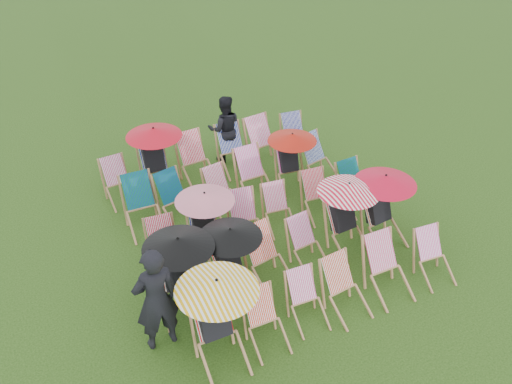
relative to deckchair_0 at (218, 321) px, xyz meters
name	(u,v)px	position (x,y,z in m)	size (l,w,h in m)	color
ground	(264,235)	(1.92, 2.24, -0.76)	(100.00, 100.00, 0.00)	#17320B
deckchair_0	(218,321)	(0.00, 0.00, 0.00)	(1.21, 1.25, 1.43)	#A4744C
deckchair_1	(266,322)	(0.74, -0.07, -0.33)	(0.58, 0.80, 0.85)	#A4744C
deckchair_2	(307,301)	(1.53, 0.04, -0.35)	(0.58, 0.78, 0.81)	#A4744C
deckchair_3	(346,289)	(2.20, -0.05, -0.31)	(0.67, 0.88, 0.90)	#A4744C
deckchair_4	(389,269)	(3.07, -0.01, -0.27)	(0.65, 0.90, 0.97)	#A4744C
deckchair_5	(435,257)	(4.01, -0.08, -0.34)	(0.62, 0.82, 0.84)	#A4744C
deckchair_6	(179,274)	(-0.14, 1.21, -0.04)	(1.14, 1.21, 1.35)	#A4744C
deckchair_7	(232,261)	(0.77, 1.17, -0.10)	(1.05, 1.13, 1.24)	#A4744C
deckchair_8	(269,259)	(1.41, 1.12, -0.27)	(0.76, 0.97, 0.97)	#A4744C
deckchair_9	(308,244)	(2.25, 1.20, -0.34)	(0.64, 0.83, 0.84)	#A4744C
deckchair_10	(348,216)	(3.11, 1.27, -0.05)	(1.13, 1.19, 1.34)	#A4744C
deckchair_11	(384,208)	(3.83, 1.16, -0.04)	(1.14, 1.21, 1.35)	#A4744C
deckchair_12	(165,248)	(-0.04, 2.23, -0.32)	(0.66, 0.86, 0.88)	#A4744C
deckchair_13	(205,224)	(0.75, 2.28, -0.09)	(1.06, 1.13, 1.26)	#A4744C
deckchair_14	(246,219)	(1.57, 2.32, -0.31)	(0.71, 0.90, 0.89)	#A4744C
deckchair_15	(279,209)	(2.30, 2.36, -0.35)	(0.62, 0.81, 0.82)	#A4744C
deckchair_16	(319,197)	(3.19, 2.34, -0.33)	(0.64, 0.84, 0.86)	#A4744C
deckchair_17	(356,187)	(4.01, 2.24, -0.30)	(0.64, 0.87, 0.91)	#A4744C
deckchair_18	(142,206)	(-0.03, 3.51, -0.25)	(0.71, 0.96, 1.01)	#A4744C
deckchair_19	(177,200)	(0.65, 3.46, -0.29)	(0.78, 0.97, 0.94)	#A4744C
deckchair_20	(222,191)	(1.58, 3.42, -0.34)	(0.65, 0.84, 0.83)	#A4744C
deckchair_21	(255,176)	(2.37, 3.51, -0.27)	(0.67, 0.92, 0.98)	#A4744C
deckchair_22	(291,160)	(3.21, 3.48, -0.12)	(1.02, 1.09, 1.21)	#A4744C
deckchair_23	(320,159)	(3.93, 3.49, -0.29)	(0.78, 0.97, 0.94)	#A4744C
deckchair_24	(119,182)	(-0.18, 4.64, -0.33)	(0.62, 0.83, 0.86)	#A4744C
deckchair_25	(156,158)	(0.66, 4.72, -0.03)	(1.15, 1.21, 1.37)	#A4744C
deckchair_26	(196,160)	(1.52, 4.60, -0.25)	(0.73, 0.97, 1.01)	#A4744C
deckchair_27	(234,150)	(2.43, 4.65, -0.27)	(0.68, 0.93, 0.97)	#A4744C
deckchair_28	(266,144)	(3.16, 4.53, -0.24)	(0.78, 1.01, 1.03)	#A4744C
deckchair_29	(296,136)	(4.01, 4.63, -0.31)	(0.68, 0.88, 0.89)	#A4744C
person_left	(156,299)	(-0.69, 0.65, 0.16)	(0.67, 0.44, 1.84)	black
person_rear	(225,129)	(2.43, 5.11, 0.03)	(0.77, 0.60, 1.58)	black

